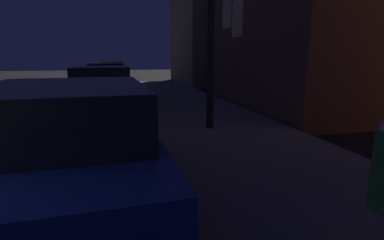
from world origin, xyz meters
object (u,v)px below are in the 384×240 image
object	(u,v)px
car_yellow_cab	(101,90)
car_black	(111,71)
car_blue	(70,144)
car_silver	(108,77)

from	to	relation	value
car_yellow_cab	car_black	xyz separation A→B (m)	(0.00, 12.37, 0.01)
car_yellow_cab	car_black	world-z (taller)	same
car_yellow_cab	car_blue	bearing A→B (deg)	-89.99
car_silver	car_black	distance (m)	6.34
car_yellow_cab	car_black	size ratio (longest dim) A/B	1.00
car_yellow_cab	car_silver	distance (m)	6.02
car_blue	car_silver	xyz separation A→B (m)	(-0.00, 12.12, -0.02)
car_blue	car_black	world-z (taller)	same
car_blue	car_black	bearing A→B (deg)	90.00
car_silver	car_black	size ratio (longest dim) A/B	1.07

